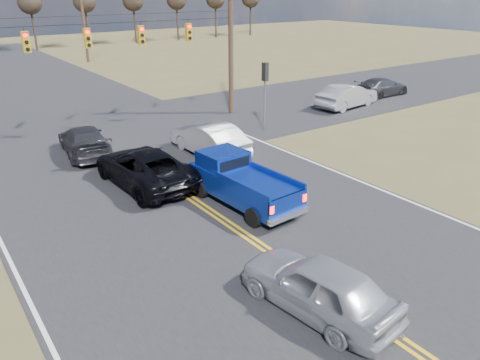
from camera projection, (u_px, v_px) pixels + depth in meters
ground at (336, 297)px, 12.65m from camera, size 160.00×160.00×0.00m
road_main at (165, 181)px, 20.16m from camera, size 14.00×120.00×0.02m
road_cross at (99, 137)px, 26.16m from camera, size 120.00×12.00×0.02m
signal_gantry at (99, 43)px, 24.33m from camera, size 19.60×4.83×10.00m
utility_poles at (94, 41)px, 23.40m from camera, size 19.60×58.32×10.00m
treeline at (41, 20)px, 30.70m from camera, size 87.00×117.80×7.40m
pickup_truck at (241, 182)px, 17.78m from camera, size 2.20×5.01×1.84m
silver_suv at (318, 286)px, 11.88m from camera, size 2.32×4.59×1.50m
black_suv at (145, 167)px, 19.58m from camera, size 2.81×5.71×1.56m
white_car_queue at (209, 139)px, 23.09m from camera, size 1.83×4.95×1.62m
dgrey_car_queue at (84, 141)px, 23.15m from camera, size 2.67×5.14×1.43m
cross_car_east_near at (347, 96)px, 32.12m from camera, size 2.36×5.17×1.64m
cross_car_east_far at (382, 87)px, 35.61m from camera, size 1.94×4.72×1.37m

